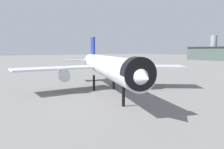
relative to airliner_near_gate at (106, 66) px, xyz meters
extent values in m
plane|color=slate|center=(-1.55, 0.82, -7.48)|extent=(900.00, 900.00, 0.00)
cylinder|color=silver|center=(0.30, -0.12, 0.13)|extent=(50.02, 24.88, 5.85)
cone|color=silver|center=(24.21, -9.85, 0.13)|extent=(8.13, 7.74, 5.74)
cone|color=silver|center=(-23.61, 9.61, 0.13)|extent=(9.14, 8.02, 5.56)
cylinder|color=black|center=(23.12, -9.41, 0.57)|extent=(4.67, 6.47, 5.91)
cube|color=silver|center=(2.07, 14.86, -0.60)|extent=(21.29, 23.08, 0.47)
cylinder|color=#B7BAC1|center=(2.17, 11.81, -2.53)|extent=(7.91, 5.71, 3.22)
cube|color=silver|center=(-8.89, -12.08, -0.60)|extent=(9.92, 23.77, 0.47)
cylinder|color=#B7BAC1|center=(-6.69, -9.97, -2.53)|extent=(7.91, 5.71, 3.22)
cube|color=navy|center=(-19.79, 8.05, 4.81)|extent=(5.96, 2.88, 9.36)
cube|color=silver|center=(-18.44, 14.10, 0.71)|extent=(7.81, 10.36, 0.35)
cube|color=silver|center=(-23.05, 2.78, 0.71)|extent=(7.81, 10.36, 0.35)
cylinder|color=black|center=(15.60, -6.35, -5.14)|extent=(0.70, 0.70, 4.68)
cylinder|color=black|center=(-0.94, 3.70, -5.14)|extent=(0.70, 0.70, 4.68)
cylinder|color=black|center=(-3.25, -1.99, -5.14)|extent=(0.70, 0.70, 4.68)
cylinder|color=#939399|center=(-75.19, 211.01, 7.17)|extent=(7.17, 7.17, 29.29)
cone|color=#F2600C|center=(13.64, 32.78, -7.12)|extent=(0.58, 0.58, 0.72)
cone|color=#F2600C|center=(-26.47, 19.90, -7.13)|extent=(0.55, 0.55, 0.69)
camera|label=1|loc=(48.89, -34.65, 4.65)|focal=33.08mm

